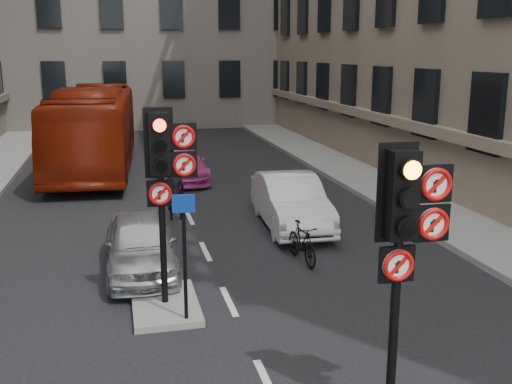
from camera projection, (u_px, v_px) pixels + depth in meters
name	position (u px, v px, depth m)	size (l,w,h in m)	color
pavement_right	(405.00, 194.00, 19.61)	(3.00, 50.00, 0.16)	gray
centre_island	(165.00, 304.00, 11.11)	(1.20, 2.00, 0.12)	gray
signal_near	(406.00, 224.00, 7.33)	(0.91, 0.40, 3.58)	black
signal_far	(165.00, 164.00, 10.52)	(0.91, 0.40, 3.58)	black
car_silver	(140.00, 244.00, 12.80)	(1.47, 3.66, 1.25)	#A1A3A8
car_white	(291.00, 201.00, 16.12)	(1.49, 4.27, 1.41)	silver
car_pink	(181.00, 164.00, 22.02)	(1.67, 4.11, 1.19)	#CF3C98
bus_red	(95.00, 128.00, 24.08)	(2.74, 11.73, 3.27)	maroon
motorcycle	(302.00, 243.00, 13.42)	(0.43, 1.52, 0.91)	black
motorcyclist	(175.00, 192.00, 16.79)	(0.58, 0.38, 1.58)	black
info_sign	(184.00, 240.00, 10.06)	(0.38, 0.14, 2.22)	black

